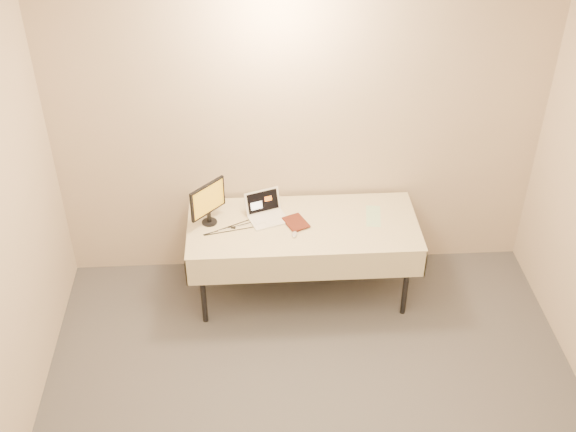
{
  "coord_description": "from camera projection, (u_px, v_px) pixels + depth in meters",
  "views": [
    {
      "loc": [
        -0.4,
        -2.61,
        4.18
      ],
      "look_at": [
        -0.12,
        1.99,
        0.86
      ],
      "focal_mm": 45.0,
      "sensor_mm": 36.0,
      "label": 1
    }
  ],
  "objects": [
    {
      "name": "laptop",
      "position": [
        266.0,
        212.0,
        5.85
      ],
      "size": [
        0.37,
        0.35,
        0.2
      ],
      "rotation": [
        0.0,
        0.0,
        0.34
      ],
      "color": "white",
      "rests_on": "table"
    },
    {
      "name": "table",
      "position": [
        303.0,
        230.0,
        5.84
      ],
      "size": [
        1.86,
        0.81,
        0.74
      ],
      "color": "black",
      "rests_on": "ground"
    },
    {
      "name": "back_wall",
      "position": [
        300.0,
        130.0,
        5.81
      ],
      "size": [
        4.0,
        0.1,
        2.7
      ],
      "primitive_type": "cube",
      "color": "beige",
      "rests_on": "ground"
    },
    {
      "name": "paper_form",
      "position": [
        373.0,
        216.0,
        5.89
      ],
      "size": [
        0.16,
        0.31,
        0.0
      ],
      "primitive_type": "cube",
      "rotation": [
        0.0,
        0.0,
        -0.14
      ],
      "color": "#B2E0B2",
      "rests_on": "table"
    },
    {
      "name": "alarm_clock",
      "position": [
        272.0,
        205.0,
        5.98
      ],
      "size": [
        0.12,
        0.08,
        0.05
      ],
      "rotation": [
        0.0,
        0.0,
        0.39
      ],
      "color": "black",
      "rests_on": "table"
    },
    {
      "name": "usb_dongle",
      "position": [
        232.0,
        227.0,
        5.75
      ],
      "size": [
        0.06,
        0.03,
        0.01
      ],
      "primitive_type": "cube",
      "rotation": [
        0.0,
        0.0,
        -0.3
      ],
      "color": "black",
      "rests_on": "table"
    },
    {
      "name": "book",
      "position": [
        287.0,
        216.0,
        5.71
      ],
      "size": [
        0.15,
        0.08,
        0.21
      ],
      "primitive_type": "imported",
      "rotation": [
        0.0,
        0.0,
        0.42
      ],
      "color": "maroon",
      "rests_on": "table"
    },
    {
      "name": "monitor",
      "position": [
        208.0,
        201.0,
        5.69
      ],
      "size": [
        0.26,
        0.27,
        0.37
      ],
      "rotation": [
        0.0,
        0.0,
        0.81
      ],
      "color": "black",
      "rests_on": "table"
    },
    {
      "name": "clicker",
      "position": [
        294.0,
        234.0,
        5.67
      ],
      "size": [
        0.06,
        0.09,
        0.02
      ],
      "primitive_type": "ellipsoid",
      "rotation": [
        0.0,
        0.0,
        -0.18
      ],
      "color": "#B7B7B9",
      "rests_on": "table"
    }
  ]
}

